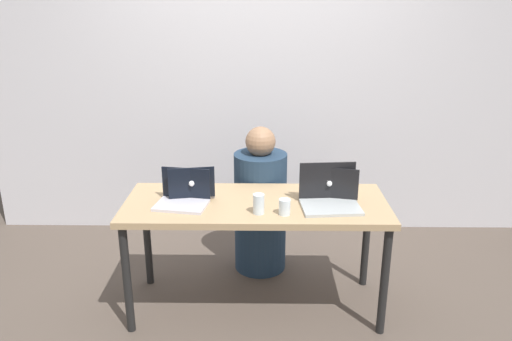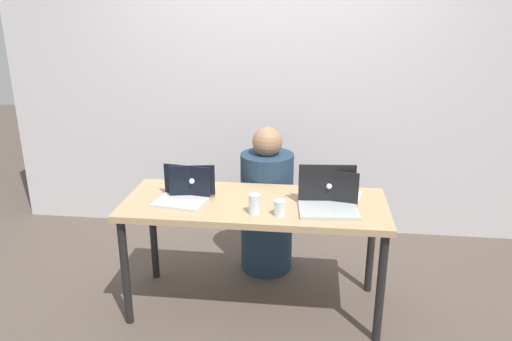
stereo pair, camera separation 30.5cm
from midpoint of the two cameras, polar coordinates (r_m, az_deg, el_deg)
The scene contains 10 objects.
ground_plane at distance 3.40m, azimuth -2.67°, elevation -15.17°, with size 12.00×12.00×0.00m, color brown.
back_wall at distance 4.14m, azimuth -1.92°, elevation 8.47°, with size 4.50×0.10×2.31m, color silver.
desk at distance 3.08m, azimuth -2.86°, elevation -4.90°, with size 1.61×0.64×0.74m.
person_at_center at distance 3.62m, azimuth -1.92°, elevation -4.29°, with size 0.43×0.43×1.08m.
laptop_back_right at distance 3.13m, azimuth 5.71°, elevation -2.19°, with size 0.39×0.28×0.21m.
laptop_front_right at distance 2.98m, azimuth 5.52°, elevation -3.14°, with size 0.36×0.30×0.25m.
laptop_front_left at distance 3.05m, azimuth -11.20°, elevation -3.07°, with size 0.33×0.26×0.21m.
laptop_back_left at distance 3.17m, azimuth -10.15°, elevation -2.15°, with size 0.32×0.27×0.21m.
water_glass_right at distance 2.86m, azimuth 0.24°, elevation -4.37°, with size 0.07×0.07×0.09m.
water_glass_center at distance 2.87m, azimuth -2.74°, elevation -4.05°, with size 0.07×0.07×0.12m.
Camera 1 is at (0.04, -2.82, 1.91)m, focal length 35.00 mm.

